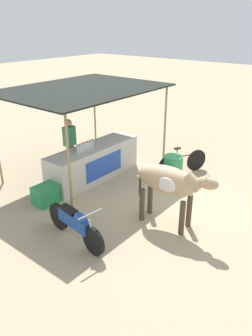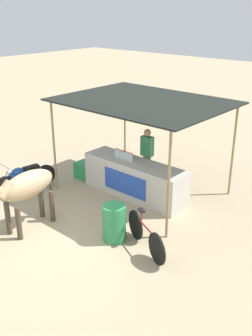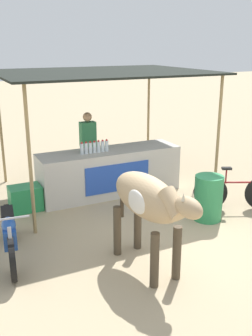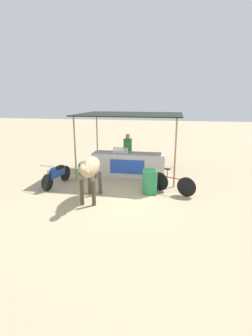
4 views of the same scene
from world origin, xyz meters
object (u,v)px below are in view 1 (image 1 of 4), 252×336
object	(u,v)px
vendor_behind_counter	(70,146)
cooler_box	(46,195)
motorcycle_parked	(75,223)
water_barrel	(173,170)
cow	(169,182)
stall_counter	(94,162)
bicycle_leaning	(182,163)

from	to	relation	value
vendor_behind_counter	cooler_box	size ratio (longest dim) A/B	2.75
motorcycle_parked	cooler_box	bearing A→B (deg)	70.81
water_barrel	cow	size ratio (longest dim) A/B	0.45
vendor_behind_counter	motorcycle_parked	world-z (taller)	vendor_behind_counter
stall_counter	water_barrel	world-z (taller)	stall_counter
stall_counter	vendor_behind_counter	size ratio (longest dim) A/B	1.82
stall_counter	motorcycle_parked	xyz separation A→B (m)	(-2.41, -1.80, -0.05)
stall_counter	cow	distance (m)	3.06
cow	water_barrel	bearing A→B (deg)	28.24
bicycle_leaning	motorcycle_parked	bearing A→B (deg)	179.58
vendor_behind_counter	bicycle_leaning	distance (m)	3.33
cooler_box	water_barrel	size ratio (longest dim) A/B	0.72
stall_counter	bicycle_leaning	bearing A→B (deg)	-44.73
stall_counter	bicycle_leaning	distance (m)	2.60
stall_counter	cooler_box	size ratio (longest dim) A/B	5.00
cow	vendor_behind_counter	bearing A→B (deg)	82.09
stall_counter	cow	size ratio (longest dim) A/B	1.63
stall_counter	cow	world-z (taller)	cow
cow	bicycle_leaning	xyz separation A→B (m)	(2.55, 1.09, -0.69)
stall_counter	vendor_behind_counter	distance (m)	0.86
vendor_behind_counter	water_barrel	distance (m)	3.03
water_barrel	bicycle_leaning	size ratio (longest dim) A/B	0.55
water_barrel	cooler_box	bearing A→B (deg)	147.19
cow	motorcycle_parked	distance (m)	2.13
water_barrel	motorcycle_parked	size ratio (longest dim) A/B	0.46
motorcycle_parked	stall_counter	bearing A→B (deg)	36.76
stall_counter	water_barrel	xyz separation A→B (m)	(1.08, -1.97, -0.07)
stall_counter	vendor_behind_counter	bearing A→B (deg)	104.07
cooler_box	bicycle_leaning	world-z (taller)	bicycle_leaning
cooler_box	bicycle_leaning	xyz separation A→B (m)	(3.66, -1.73, 0.11)
cow	motorcycle_parked	size ratio (longest dim) A/B	1.02
stall_counter	cooler_box	xyz separation A→B (m)	(-1.82, -0.10, -0.24)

